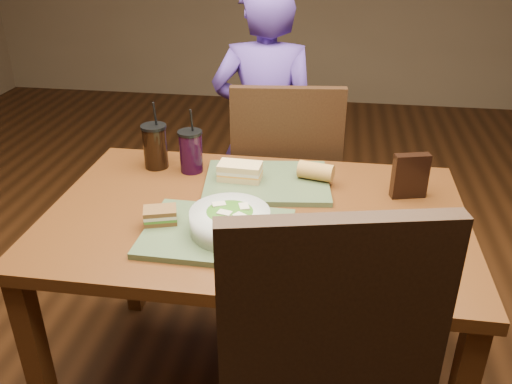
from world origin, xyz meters
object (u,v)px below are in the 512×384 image
cup_cola (155,146)px  tray_near (217,233)px  sandwich_near (160,215)px  chip_bag (410,176)px  sandwich_far (240,171)px  tray_far (267,182)px  salad_bowl (230,220)px  soup_bowl (373,242)px  dining_table (256,236)px  diner (265,129)px  cup_berry (191,151)px  chair_far (288,183)px  baguette_near (260,247)px  baguette_far (316,171)px

cup_cola → tray_near: bearing=-53.6°
sandwich_near → chip_bag: (0.74, 0.31, 0.03)m
sandwich_far → chip_bag: 0.56m
tray_far → salad_bowl: 0.36m
sandwich_far → soup_bowl: bearing=-40.2°
dining_table → tray_far: 0.22m
dining_table → tray_far: (0.01, 0.20, 0.10)m
diner → cup_berry: size_ratio=5.74×
tray_near → tray_far: size_ratio=1.00×
sandwich_near → sandwich_far: (0.18, 0.32, 0.01)m
chip_bag → sandwich_far: bearing=163.8°
chair_far → salad_bowl: (-0.10, -0.76, 0.25)m
soup_bowl → sandwich_near: size_ratio=2.01×
chair_far → cup_cola: bearing=-145.0°
soup_bowl → sandwich_near: (-0.61, 0.05, 0.01)m
diner → salad_bowl: (0.04, -1.07, 0.13)m
dining_table → sandwich_far: bearing=114.0°
dining_table → cup_cola: 0.53m
tray_far → sandwich_far: bearing=-174.9°
tray_near → salad_bowl: 0.06m
diner → baguette_near: (0.14, -1.18, 0.12)m
diner → salad_bowl: 1.08m
dining_table → cup_berry: size_ratio=5.52×
soup_bowl → cup_berry: bearing=144.6°
tray_near → baguette_near: size_ratio=3.39×
chair_far → baguette_near: 0.90m
sandwich_near → chip_bag: size_ratio=0.74×
sandwich_near → cup_berry: bearing=91.4°
sandwich_near → baguette_far: bearing=39.3°
cup_cola → chair_far: bearing=35.0°
dining_table → baguette_near: baguette_near is taller
tray_near → salad_bowl: salad_bowl is taller
chair_far → baguette_near: (0.00, -0.87, 0.24)m
salad_bowl → cup_berry: bearing=118.0°
chair_far → chip_bag: bearing=-44.5°
tray_near → soup_bowl: 0.44m
dining_table → sandwich_near: bearing=-153.3°
baguette_far → tray_far: bearing=-170.0°
diner → sandwich_far: size_ratio=9.10×
sandwich_near → dining_table: bearing=26.7°
sandwich_far → cup_cola: bearing=164.2°
soup_bowl → cup_berry: cup_berry is taller
baguette_far → tray_near: bearing=-124.8°
baguette_far → cup_cola: (-0.58, 0.06, 0.03)m
soup_bowl → baguette_far: bearing=113.6°
soup_bowl → tray_near: bearing=176.8°
chip_bag → baguette_near: bearing=-148.8°
baguette_near → tray_near: bearing=140.5°
chair_far → chip_bag: (0.43, -0.42, 0.27)m
chair_far → diner: (-0.14, 0.31, 0.12)m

